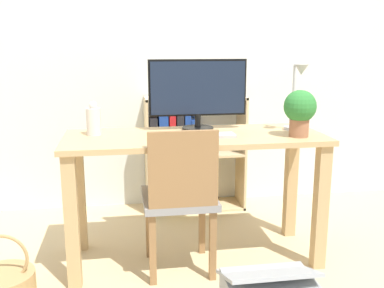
# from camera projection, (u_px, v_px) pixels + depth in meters

# --- Properties ---
(ground_plane) EXTENTS (10.00, 10.00, 0.00)m
(ground_plane) POSITION_uv_depth(u_px,v_px,m) (195.00, 257.00, 2.72)
(ground_plane) COLOR #CCB284
(wall_back) EXTENTS (8.00, 0.05, 2.60)m
(wall_back) POSITION_uv_depth(u_px,v_px,m) (173.00, 38.00, 3.40)
(wall_back) COLOR silver
(wall_back) RESTS_ON ground_plane
(desk) EXTENTS (1.47, 0.56, 0.76)m
(desk) POSITION_uv_depth(u_px,v_px,m) (195.00, 161.00, 2.58)
(desk) COLOR tan
(desk) RESTS_ON ground_plane
(monitor) EXTENTS (0.59, 0.19, 0.42)m
(monitor) POSITION_uv_depth(u_px,v_px,m) (198.00, 91.00, 2.65)
(monitor) COLOR black
(monitor) RESTS_ON desk
(keyboard) EXTENTS (0.41, 0.11, 0.02)m
(keyboard) POSITION_uv_depth(u_px,v_px,m) (199.00, 136.00, 2.48)
(keyboard) COLOR #B2B2B7
(keyboard) RESTS_ON desk
(vase) EXTENTS (0.08, 0.08, 0.19)m
(vase) POSITION_uv_depth(u_px,v_px,m) (94.00, 120.00, 2.53)
(vase) COLOR silver
(vase) RESTS_ON desk
(desk_lamp) EXTENTS (0.10, 0.19, 0.39)m
(desk_lamp) POSITION_uv_depth(u_px,v_px,m) (297.00, 91.00, 2.60)
(desk_lamp) COLOR #B7B7BC
(desk_lamp) RESTS_ON desk
(potted_plant) EXTENTS (0.18, 0.18, 0.26)m
(potted_plant) POSITION_uv_depth(u_px,v_px,m) (300.00, 110.00, 2.47)
(potted_plant) COLOR #9E6647
(potted_plant) RESTS_ON desk
(chair) EXTENTS (0.40, 0.40, 0.84)m
(chair) POSITION_uv_depth(u_px,v_px,m) (180.00, 195.00, 2.44)
(chair) COLOR gray
(chair) RESTS_ON ground_plane
(bookshelf) EXTENTS (0.75, 0.28, 0.87)m
(bookshelf) POSITION_uv_depth(u_px,v_px,m) (180.00, 156.00, 3.43)
(bookshelf) COLOR #D8BC8C
(bookshelf) RESTS_ON ground_plane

